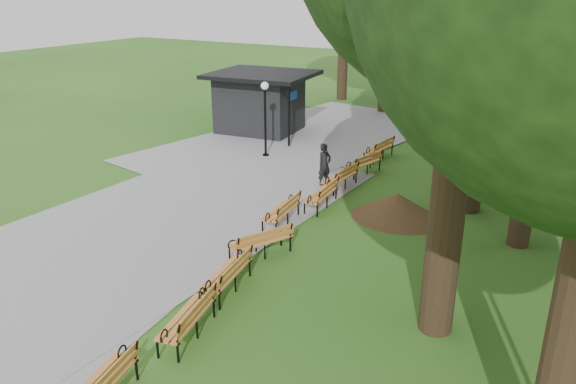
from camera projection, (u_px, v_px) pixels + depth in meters
The scene contains 14 objects.
ground at pixel (185, 307), 12.61m from camera, with size 100.00×100.00×0.00m, color #2B5E1B.
path at pixel (148, 223), 16.92m from camera, with size 12.00×38.00×0.06m, color gray.
person at pixel (324, 165), 19.91m from camera, with size 0.57×0.38×1.58m, color black.
kiosk at pixel (260, 102), 27.11m from camera, with size 4.70×4.08×2.94m, color black, non-canonical shape.
lamp_post at pixel (265, 104), 22.79m from camera, with size 0.32×0.32×3.15m.
dirt_mound at pixel (397, 206), 17.23m from camera, with size 2.44×2.44×0.82m, color #47301C.
bench_2 at pixel (187, 318), 11.40m from camera, with size 1.90×0.64×0.88m, color orange, non-canonical shape.
bench_3 at pixel (227, 274), 13.14m from camera, with size 1.90×0.64×0.88m, color orange, non-canonical shape.
bench_4 at pixel (260, 241), 14.81m from camera, with size 1.90×0.64×0.88m, color orange, non-canonical shape.
bench_5 at pixel (281, 211), 16.78m from camera, with size 1.90×0.64×0.88m, color orange, non-canonical shape.
bench_6 at pixel (321, 195), 18.09m from camera, with size 1.90×0.64×0.88m, color orange, non-canonical shape.
bench_7 at pixel (340, 177), 19.69m from camera, with size 1.90×0.64×0.88m, color orange, non-canonical shape.
bench_8 at pixel (363, 163), 21.23m from camera, with size 1.90×0.64×0.88m, color orange, non-canonical shape.
bench_9 at pixel (379, 149), 23.13m from camera, with size 1.90×0.64×0.88m, color orange, non-canonical shape.
Camera 1 is at (7.53, -8.21, 6.87)m, focal length 34.69 mm.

